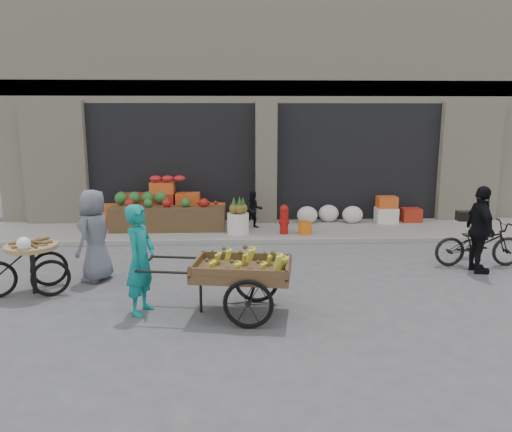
{
  "coord_description": "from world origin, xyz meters",
  "views": [
    {
      "loc": [
        -0.8,
        -8.06,
        2.91
      ],
      "look_at": [
        -0.43,
        0.88,
        1.1
      ],
      "focal_mm": 35.0,
      "sensor_mm": 36.0,
      "label": 1
    }
  ],
  "objects_px": {
    "seated_person": "(254,210)",
    "bicycle": "(479,243)",
    "fire_hydrant": "(284,218)",
    "banana_cart": "(238,267)",
    "tricycle_cart": "(32,260)",
    "cyclist": "(480,230)",
    "orange_bucket": "(305,228)",
    "vendor_woman": "(140,259)",
    "pineapple_bin": "(238,223)",
    "vendor_grey": "(95,235)"
  },
  "relations": [
    {
      "from": "vendor_woman",
      "to": "vendor_grey",
      "type": "xyz_separation_m",
      "value": [
        -1.09,
        1.56,
        -0.0
      ]
    },
    {
      "from": "bicycle",
      "to": "banana_cart",
      "type": "bearing_deg",
      "value": 116.43
    },
    {
      "from": "vendor_grey",
      "to": "bicycle",
      "type": "height_order",
      "value": "vendor_grey"
    },
    {
      "from": "fire_hydrant",
      "to": "vendor_woman",
      "type": "relative_size",
      "value": 0.43
    },
    {
      "from": "bicycle",
      "to": "cyclist",
      "type": "xyz_separation_m",
      "value": [
        -0.2,
        -0.4,
        0.37
      ]
    },
    {
      "from": "fire_hydrant",
      "to": "banana_cart",
      "type": "distance_m",
      "value": 4.74
    },
    {
      "from": "vendor_woman",
      "to": "tricycle_cart",
      "type": "height_order",
      "value": "vendor_woman"
    },
    {
      "from": "tricycle_cart",
      "to": "cyclist",
      "type": "xyz_separation_m",
      "value": [
        7.91,
        0.81,
        0.26
      ]
    },
    {
      "from": "vendor_grey",
      "to": "vendor_woman",
      "type": "bearing_deg",
      "value": 55.04
    },
    {
      "from": "tricycle_cart",
      "to": "pineapple_bin",
      "type": "bearing_deg",
      "value": 24.66
    },
    {
      "from": "orange_bucket",
      "to": "vendor_grey",
      "type": "distance_m",
      "value": 5.08
    },
    {
      "from": "seated_person",
      "to": "bicycle",
      "type": "distance_m",
      "value": 5.24
    },
    {
      "from": "cyclist",
      "to": "banana_cart",
      "type": "bearing_deg",
      "value": 113.19
    },
    {
      "from": "pineapple_bin",
      "to": "fire_hydrant",
      "type": "height_order",
      "value": "fire_hydrant"
    },
    {
      "from": "vendor_woman",
      "to": "fire_hydrant",
      "type": "bearing_deg",
      "value": -14.73
    },
    {
      "from": "pineapple_bin",
      "to": "tricycle_cart",
      "type": "distance_m",
      "value": 4.98
    },
    {
      "from": "fire_hydrant",
      "to": "seated_person",
      "type": "distance_m",
      "value": 0.96
    },
    {
      "from": "fire_hydrant",
      "to": "orange_bucket",
      "type": "relative_size",
      "value": 2.22
    },
    {
      "from": "fire_hydrant",
      "to": "vendor_grey",
      "type": "xyz_separation_m",
      "value": [
        -3.66,
        -2.92,
        0.32
      ]
    },
    {
      "from": "seated_person",
      "to": "bicycle",
      "type": "relative_size",
      "value": 0.54
    },
    {
      "from": "pineapple_bin",
      "to": "bicycle",
      "type": "xyz_separation_m",
      "value": [
        4.7,
        -2.4,
        0.08
      ]
    },
    {
      "from": "fire_hydrant",
      "to": "cyclist",
      "type": "relative_size",
      "value": 0.43
    },
    {
      "from": "fire_hydrant",
      "to": "cyclist",
      "type": "distance_m",
      "value": 4.38
    },
    {
      "from": "banana_cart",
      "to": "tricycle_cart",
      "type": "bearing_deg",
      "value": 171.94
    },
    {
      "from": "orange_bucket",
      "to": "seated_person",
      "type": "bearing_deg",
      "value": 149.74
    },
    {
      "from": "tricycle_cart",
      "to": "bicycle",
      "type": "relative_size",
      "value": 0.84
    },
    {
      "from": "seated_person",
      "to": "vendor_grey",
      "type": "relative_size",
      "value": 0.57
    },
    {
      "from": "pineapple_bin",
      "to": "cyclist",
      "type": "distance_m",
      "value": 5.32
    },
    {
      "from": "bicycle",
      "to": "cyclist",
      "type": "distance_m",
      "value": 0.58
    },
    {
      "from": "seated_person",
      "to": "vendor_grey",
      "type": "distance_m",
      "value": 4.64
    },
    {
      "from": "pineapple_bin",
      "to": "vendor_grey",
      "type": "height_order",
      "value": "vendor_grey"
    },
    {
      "from": "orange_bucket",
      "to": "bicycle",
      "type": "relative_size",
      "value": 0.19
    },
    {
      "from": "pineapple_bin",
      "to": "orange_bucket",
      "type": "height_order",
      "value": "pineapple_bin"
    },
    {
      "from": "pineapple_bin",
      "to": "seated_person",
      "type": "bearing_deg",
      "value": 56.31
    },
    {
      "from": "pineapple_bin",
      "to": "vendor_woman",
      "type": "height_order",
      "value": "vendor_woman"
    },
    {
      "from": "fire_hydrant",
      "to": "tricycle_cart",
      "type": "bearing_deg",
      "value": -141.68
    },
    {
      "from": "seated_person",
      "to": "banana_cart",
      "type": "relative_size",
      "value": 0.37
    },
    {
      "from": "fire_hydrant",
      "to": "banana_cart",
      "type": "bearing_deg",
      "value": -103.71
    },
    {
      "from": "orange_bucket",
      "to": "seated_person",
      "type": "height_order",
      "value": "seated_person"
    },
    {
      "from": "pineapple_bin",
      "to": "fire_hydrant",
      "type": "xyz_separation_m",
      "value": [
        1.1,
        -0.05,
        0.13
      ]
    },
    {
      "from": "tricycle_cart",
      "to": "cyclist",
      "type": "distance_m",
      "value": 7.96
    },
    {
      "from": "fire_hydrant",
      "to": "orange_bucket",
      "type": "xyz_separation_m",
      "value": [
        0.5,
        -0.05,
        -0.23
      ]
    },
    {
      "from": "fire_hydrant",
      "to": "tricycle_cart",
      "type": "xyz_separation_m",
      "value": [
        -4.52,
        -3.57,
        0.06
      ]
    },
    {
      "from": "fire_hydrant",
      "to": "banana_cart",
      "type": "relative_size",
      "value": 0.28
    },
    {
      "from": "vendor_woman",
      "to": "vendor_grey",
      "type": "bearing_deg",
      "value": 50.12
    },
    {
      "from": "banana_cart",
      "to": "cyclist",
      "type": "xyz_separation_m",
      "value": [
        4.52,
        1.84,
        0.09
      ]
    },
    {
      "from": "tricycle_cart",
      "to": "vendor_woman",
      "type": "bearing_deg",
      "value": -47.02
    },
    {
      "from": "fire_hydrant",
      "to": "tricycle_cart",
      "type": "relative_size",
      "value": 0.49
    },
    {
      "from": "fire_hydrant",
      "to": "seated_person",
      "type": "relative_size",
      "value": 0.76
    },
    {
      "from": "tricycle_cart",
      "to": "cyclist",
      "type": "bearing_deg",
      "value": -16.12
    }
  ]
}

